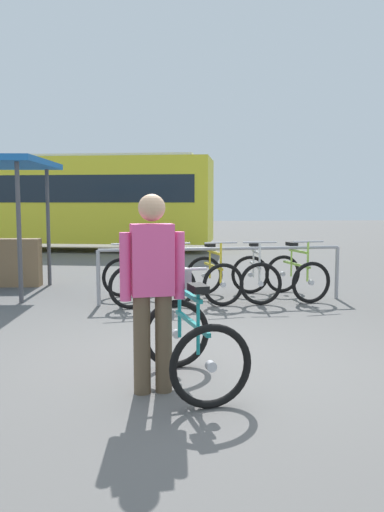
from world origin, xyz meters
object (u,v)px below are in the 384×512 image
racked_bike_orange (170,279)px  racked_bike_yellow (213,278)px  racked_bike_black (126,280)px  bus_distant (61,198)px  person_with_featured_bike (152,284)px  racked_bike_white (255,277)px  racked_bike_lime (296,276)px  featured_bicycle (188,327)px

racked_bike_orange → racked_bike_yellow: bearing=3.2°
racked_bike_black → bus_distant: size_ratio=0.11×
racked_bike_black → person_with_featured_bike: 3.98m
racked_bike_white → person_with_featured_bike: size_ratio=0.68×
racked_bike_black → bus_distant: 9.92m
racked_bike_lime → featured_bicycle: (-2.15, -3.85, 0.12)m
racked_bike_yellow → racked_bike_white: (0.70, 0.04, -0.00)m
racked_bike_orange → bus_distant: size_ratio=0.11×
racked_bike_black → featured_bicycle: featured_bicycle is taller
bus_distant → person_with_featured_bike: bearing=-78.5°
racked_bike_yellow → racked_bike_orange: bearing=-176.8°
racked_bike_orange → bus_distant: bearing=108.1°
person_with_featured_bike → racked_bike_yellow: bearing=75.2°
racked_bike_yellow → racked_bike_white: same height
racked_bike_lime → featured_bicycle: bearing=-119.2°
racked_bike_white → racked_bike_black: bearing=-176.8°
racked_bike_black → racked_bike_white: same height
racked_bike_black → racked_bike_lime: bearing=3.2°
racked_bike_yellow → bus_distant: (-3.81, 9.45, 1.37)m
bus_distant → featured_bicycle: bearing=-77.0°
racked_bike_yellow → racked_bike_white: size_ratio=1.06×
racked_bike_black → featured_bicycle: bearing=-80.0°
racked_bike_lime → person_with_featured_bike: bearing=-121.0°
racked_bike_white → featured_bicycle: bearing=-110.8°
racked_bike_white → featured_bicycle: 4.07m
person_with_featured_bike → bus_distant: bus_distant is taller
racked_bike_yellow → featured_bicycle: size_ratio=0.95×
racked_bike_orange → featured_bicycle: 3.73m
racked_bike_black → racked_bike_yellow: bearing=3.2°
racked_bike_yellow → racked_bike_lime: same height
racked_bike_lime → racked_bike_black: bearing=-176.8°
racked_bike_black → racked_bike_lime: size_ratio=0.98×
racked_bike_black → racked_bike_yellow: same height
racked_bike_black → racked_bike_orange: 0.70m
racked_bike_lime → featured_bicycle: featured_bicycle is taller
racked_bike_orange → racked_bike_white: same height
featured_bicycle → racked_bike_orange: bearing=89.2°
racked_bike_lime → person_with_featured_bike: size_ratio=0.73×
racked_bike_orange → racked_bike_lime: 2.10m
racked_bike_white → bus_distant: size_ratio=0.11×
racked_bike_black → racked_bike_orange: size_ratio=1.04×
racked_bike_white → person_with_featured_bike: person_with_featured_bike is taller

